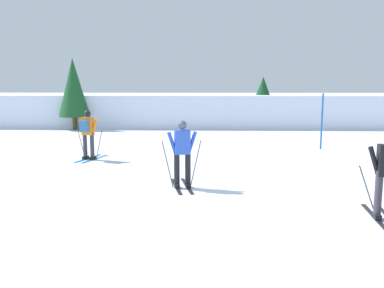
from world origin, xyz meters
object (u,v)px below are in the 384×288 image
at_px(skier_blue, 182,152).
at_px(skier_orange, 88,132).
at_px(conifer_far_left, 263,95).
at_px(trail_marker_pole, 322,121).
at_px(conifer_far_right, 73,88).

height_order(skier_blue, skier_orange, same).
bearing_deg(conifer_far_left, skier_blue, -105.43).
distance_m(skier_orange, conifer_far_left, 13.69).
xyz_separation_m(skier_orange, conifer_far_left, (7.58, 11.35, 0.96)).
xyz_separation_m(skier_blue, conifer_far_left, (4.14, 14.99, 0.99)).
height_order(trail_marker_pole, conifer_far_left, conifer_far_left).
relative_size(skier_blue, conifer_far_left, 0.56).
distance_m(skier_blue, conifer_far_left, 15.59).
height_order(skier_blue, conifer_far_left, conifer_far_left).
bearing_deg(skier_blue, conifer_far_right, 118.37).
xyz_separation_m(skier_orange, conifer_far_right, (-3.42, 9.07, 1.44)).
bearing_deg(trail_marker_pole, skier_orange, -163.51).
relative_size(skier_orange, conifer_far_right, 0.42).
relative_size(skier_orange, trail_marker_pole, 0.77).
relative_size(skier_blue, conifer_far_right, 0.42).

